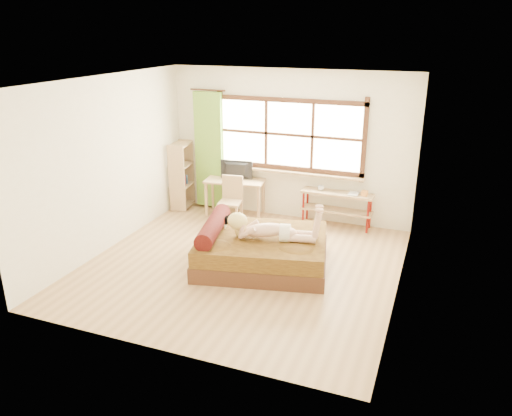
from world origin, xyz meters
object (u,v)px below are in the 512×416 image
at_px(woman, 271,221).
at_px(bed, 259,249).
at_px(chair, 231,197).
at_px(bookshelf, 182,175).
at_px(pipe_shelf, 338,201).
at_px(desk, 235,185).
at_px(kitten, 220,220).

bearing_deg(woman, bed, 155.91).
distance_m(chair, bookshelf, 1.29).
bearing_deg(pipe_shelf, bookshelf, -176.65).
distance_m(bed, pipe_shelf, 2.11).
bearing_deg(desk, kitten, -81.35).
relative_size(kitten, chair, 0.33).
height_order(kitten, chair, chair).
bearing_deg(desk, pipe_shelf, -4.13).
height_order(woman, desk, woman).
bearing_deg(pipe_shelf, woman, -103.84).
xyz_separation_m(desk, chair, (0.09, -0.37, -0.12)).
height_order(kitten, pipe_shelf, pipe_shelf).
bearing_deg(bed, bookshelf, 128.59).
bearing_deg(woman, kitten, 157.64).
bearing_deg(bookshelf, woman, -45.43).
bearing_deg(kitten, pipe_shelf, 40.05).
height_order(bed, chair, chair).
xyz_separation_m(kitten, desk, (-0.51, 1.73, 0.01)).
bearing_deg(kitten, bed, -21.86).
relative_size(kitten, pipe_shelf, 0.22).
height_order(kitten, bookshelf, bookshelf).
bearing_deg(chair, bed, -61.09).
distance_m(desk, pipe_shelf, 1.93).
height_order(woman, pipe_shelf, woman).
distance_m(bed, kitten, 0.76).
height_order(bed, woman, woman).
bearing_deg(bed, chair, 114.01).
xyz_separation_m(desk, pipe_shelf, (1.92, 0.12, -0.13)).
bearing_deg(bookshelf, bed, -47.10).
bearing_deg(kitten, woman, -22.36).
relative_size(kitten, bookshelf, 0.22).
bearing_deg(woman, bookshelf, 130.26).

